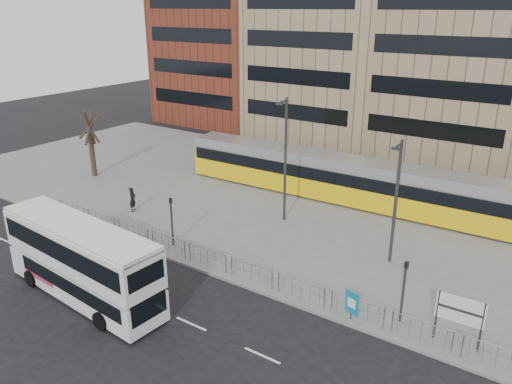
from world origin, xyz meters
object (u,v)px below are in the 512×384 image
Objects in this scene: traffic_light_west at (171,215)px; pedestrian at (133,199)px; station_sign at (460,312)px; double_decker_bus at (81,259)px; lamp_post_west at (285,156)px; bare_tree at (87,108)px; traffic_light_east at (404,284)px; lamp_post_east at (396,197)px; ad_panel at (352,303)px; tram at (357,182)px.

pedestrian is at bearing 137.56° from traffic_light_west.
double_decker_bus is at bearing -160.18° from station_sign.
double_decker_bus is 11.08m from pedestrian.
lamp_post_west is 1.03× the size of bare_tree.
lamp_post_east reaches higher than traffic_light_east.
traffic_light_east is at bearing -11.35° from bare_tree.
station_sign is 7.88m from lamp_post_east.
traffic_light_east is 0.43× the size of lamp_post_east.
traffic_light_east is 6.14m from lamp_post_east.
lamp_post_west is 1.17× the size of lamp_post_east.
lamp_post_east is (-0.50, 6.41, 3.13)m from ad_panel.
ad_panel is (12.01, 5.67, -1.19)m from double_decker_bus.
station_sign is at bearing -28.88° from lamp_post_west.
station_sign reaches higher than ad_panel.
traffic_light_west is (-16.73, 0.13, 0.36)m from station_sign.
ad_panel is (5.81, -13.75, -0.85)m from tram.
ad_panel is 12.29m from traffic_light_west.
lamp_post_west reaches higher than traffic_light_west.
lamp_post_east is (-2.47, 5.26, 1.98)m from traffic_light_east.
double_decker_bus reaches higher than pedestrian.
pedestrian is (-22.85, 2.55, -0.73)m from station_sign.
bare_tree reaches higher than station_sign.
pedestrian is 0.57× the size of traffic_light_west.
lamp_post_east is (5.31, -7.34, 2.28)m from tram.
ad_panel is at bearing -14.44° from bare_tree.
traffic_light_east is at bearing -64.87° from lamp_post_east.
traffic_light_east is at bearing 171.02° from station_sign.
station_sign is 0.75× the size of traffic_light_east.
traffic_light_west is at bearing -163.05° from traffic_light_east.
station_sign is (16.54, 6.49, -0.40)m from double_decker_bus.
tram is at bearing 17.66° from bare_tree.
tram is 3.48× the size of bare_tree.
tram reaches higher than traffic_light_west.
lamp_post_west is at bearing 80.12° from double_decker_bus.
ad_panel is at bearing -171.42° from station_sign.
station_sign is 16.73m from traffic_light_west.
traffic_light_west is 16.54m from bare_tree.
lamp_post_east reaches higher than traffic_light_west.
tram reaches higher than pedestrian.
traffic_light_east is (7.78, -12.61, 0.30)m from tram.
double_decker_bus is 20.39m from tram.
pedestrian is 20.44m from traffic_light_east.
tram is at bearing 137.83° from traffic_light_east.
lamp_post_west reaches higher than pedestrian.
ad_panel is 0.17× the size of bare_tree.
traffic_light_east is (20.29, -2.22, 1.09)m from pedestrian.
lamp_post_west reaches higher than tram.
bare_tree is (-29.06, 5.83, 3.91)m from traffic_light_east.
bare_tree is at bearing -177.68° from ad_panel.
tram is at bearing -71.64° from pedestrian.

